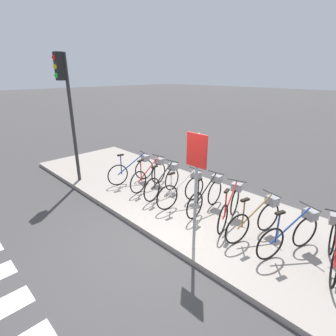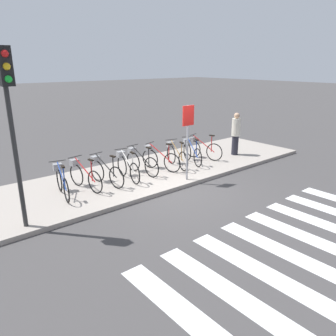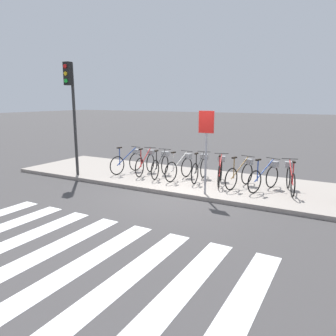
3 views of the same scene
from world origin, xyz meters
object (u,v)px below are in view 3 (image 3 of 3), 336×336
(parked_bicycle_0, at_px, (129,161))
(parked_bicycle_7, at_px, (266,176))
(parked_bicycle_2, at_px, (161,164))
(sign_post, at_px, (206,138))
(parked_bicycle_1, at_px, (146,162))
(parked_bicycle_5, at_px, (220,170))
(parked_bicycle_6, at_px, (241,173))
(parked_bicycle_3, at_px, (181,166))
(traffic_light, at_px, (71,96))
(parked_bicycle_8, at_px, (290,177))
(parked_bicycle_4, at_px, (200,167))

(parked_bicycle_0, xyz_separation_m, parked_bicycle_7, (4.94, 0.01, 0.00))
(parked_bicycle_2, xyz_separation_m, sign_post, (2.20, -1.30, 1.15))
(parked_bicycle_1, distance_m, parked_bicycle_2, 0.66)
(parked_bicycle_7, bearing_deg, parked_bicycle_5, 175.62)
(parked_bicycle_1, relative_size, parked_bicycle_6, 1.02)
(parked_bicycle_5, bearing_deg, parked_bicycle_2, -177.97)
(parked_bicycle_6, bearing_deg, parked_bicycle_7, -1.42)
(parked_bicycle_0, bearing_deg, parked_bicycle_3, 0.33)
(traffic_light, height_order, sign_post, traffic_light)
(parked_bicycle_8, distance_m, traffic_light, 7.51)
(sign_post, bearing_deg, parked_bicycle_3, 138.06)
(parked_bicycle_0, bearing_deg, parked_bicycle_1, 8.26)
(traffic_light, bearing_deg, parked_bicycle_2, 26.30)
(parked_bicycle_3, bearing_deg, parked_bicycle_1, 176.45)
(sign_post, bearing_deg, traffic_light, -179.46)
(parked_bicycle_7, height_order, sign_post, sign_post)
(parked_bicycle_6, xyz_separation_m, parked_bicycle_7, (0.74, -0.02, 0.00))
(parked_bicycle_5, bearing_deg, traffic_light, -163.68)
(parked_bicycle_8, bearing_deg, parked_bicycle_7, -167.38)
(traffic_light, bearing_deg, parked_bicycle_6, 13.45)
(traffic_light, bearing_deg, parked_bicycle_5, 16.32)
(parked_bicycle_2, relative_size, parked_bicycle_5, 1.03)
(parked_bicycle_0, height_order, parked_bicycle_7, same)
(parked_bicycle_3, bearing_deg, parked_bicycle_2, 177.85)
(traffic_light, xyz_separation_m, sign_post, (4.93, 0.05, -1.16))
(parked_bicycle_0, height_order, parked_bicycle_6, same)
(parked_bicycle_6, distance_m, parked_bicycle_8, 1.42)
(parked_bicycle_6, xyz_separation_m, sign_post, (-0.65, -1.29, 1.15))
(parked_bicycle_2, distance_m, parked_bicycle_7, 3.58)
(parked_bicycle_3, distance_m, parked_bicycle_6, 2.07)
(parked_bicycle_5, bearing_deg, parked_bicycle_7, -4.38)
(parked_bicycle_0, bearing_deg, sign_post, -19.54)
(parked_bicycle_5, bearing_deg, sign_post, -87.58)
(parked_bicycle_0, relative_size, parked_bicycle_1, 0.99)
(parked_bicycle_0, relative_size, traffic_light, 0.41)
(parked_bicycle_8, bearing_deg, parked_bicycle_3, -177.62)
(parked_bicycle_3, bearing_deg, sign_post, -41.94)
(parked_bicycle_1, bearing_deg, traffic_light, -145.79)
(parked_bicycle_3, height_order, parked_bicycle_6, same)
(parked_bicycle_1, height_order, parked_bicycle_4, same)
(parked_bicycle_4, xyz_separation_m, traffic_light, (-4.15, -1.49, 2.32))
(parked_bicycle_6, relative_size, traffic_light, 0.40)
(parked_bicycle_5, bearing_deg, parked_bicycle_3, -175.58)
(parked_bicycle_3, relative_size, parked_bicycle_6, 1.02)
(parked_bicycle_5, distance_m, sign_post, 1.80)
(parked_bicycle_7, distance_m, parked_bicycle_8, 0.69)
(parked_bicycle_1, bearing_deg, parked_bicycle_0, -171.74)
(parked_bicycle_7, xyz_separation_m, traffic_light, (-6.32, -1.32, 2.32))
(parked_bicycle_5, height_order, parked_bicycle_7, same)
(parked_bicycle_5, height_order, parked_bicycle_8, same)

